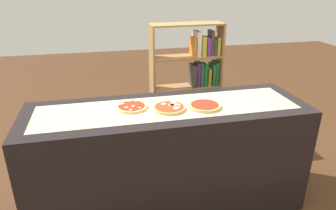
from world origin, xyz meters
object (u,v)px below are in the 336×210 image
pizza_plain_2 (205,106)px  bookshelf (195,85)px  pizza_mushroom_0 (132,107)px  pizza_mozzarella_1 (169,108)px

pizza_plain_2 → bookshelf: bookshelf is taller
pizza_mushroom_0 → pizza_mozzarella_1: bearing=-17.6°
pizza_mushroom_0 → pizza_plain_2: bearing=-11.2°
bookshelf → pizza_plain_2: bearing=-104.0°
pizza_mushroom_0 → pizza_mozzarella_1: 0.29m
pizza_mozzarella_1 → bookshelf: bookshelf is taller
bookshelf → pizza_mushroom_0: bearing=-130.5°
pizza_mozzarella_1 → bookshelf: bearing=62.7°
pizza_mozzarella_1 → bookshelf: 1.17m
pizza_mozzarella_1 → pizza_plain_2: 0.27m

